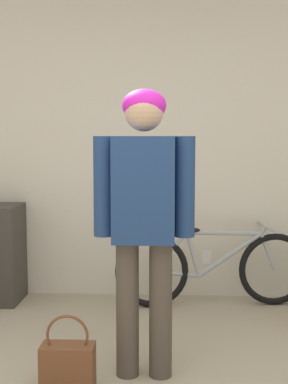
% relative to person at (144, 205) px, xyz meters
% --- Properties ---
extents(wall_back, '(8.00, 0.07, 2.60)m').
position_rel_person_xyz_m(wall_back, '(-0.07, 1.65, 0.28)').
color(wall_back, beige).
rests_on(wall_back, ground_plane).
extents(person, '(0.58, 0.26, 1.68)m').
position_rel_person_xyz_m(person, '(0.00, 0.00, 0.00)').
color(person, '#4C4238').
rests_on(person, ground_plane).
extents(bicycle, '(1.64, 0.46, 0.68)m').
position_rel_person_xyz_m(bicycle, '(0.52, 1.33, -0.70)').
color(bicycle, black).
rests_on(bicycle, ground_plane).
extents(handbag, '(0.30, 0.16, 0.43)m').
position_rel_person_xyz_m(handbag, '(-0.42, -0.20, -0.88)').
color(handbag, brown).
rests_on(handbag, ground_plane).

